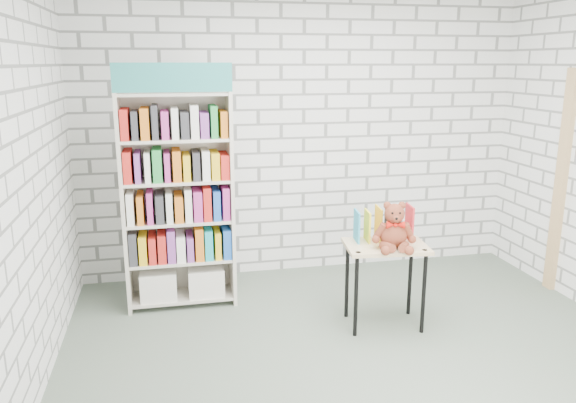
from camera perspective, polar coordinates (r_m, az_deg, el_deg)
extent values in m
plane|color=#515D4F|center=(4.35, 7.98, -15.77)|extent=(4.50, 4.50, 0.00)
cube|color=silver|center=(5.74, 1.59, 6.49)|extent=(4.50, 0.02, 2.80)
cube|color=silver|center=(3.72, -25.82, 0.97)|extent=(0.02, 4.00, 2.80)
cube|color=beige|center=(5.04, -16.32, -0.28)|extent=(0.03, 0.37, 1.91)
cube|color=beige|center=(5.05, -5.83, 0.25)|extent=(0.03, 0.37, 1.91)
cube|color=beige|center=(5.19, -11.11, 0.44)|extent=(0.96, 0.02, 1.91)
cube|color=teal|center=(4.71, -11.63, 12.24)|extent=(0.96, 0.02, 0.23)
cube|color=beige|center=(5.31, -10.61, -9.40)|extent=(0.89, 0.35, 0.03)
cube|color=beige|center=(5.17, -10.79, -5.73)|extent=(0.89, 0.35, 0.03)
cube|color=beige|center=(5.07, -10.98, -1.88)|extent=(0.89, 0.35, 0.03)
cube|color=beige|center=(4.98, -11.17, 2.12)|extent=(0.89, 0.35, 0.03)
cube|color=beige|center=(4.92, -11.36, 6.23)|extent=(0.89, 0.35, 0.03)
cube|color=beige|center=(4.89, -11.58, 10.68)|extent=(0.89, 0.35, 0.03)
cube|color=silver|center=(5.25, -13.02, -8.11)|extent=(0.32, 0.31, 0.25)
cube|color=silver|center=(5.26, -8.35, -7.86)|extent=(0.32, 0.31, 0.25)
cube|color=yellow|center=(5.12, -10.86, -4.28)|extent=(0.89, 0.31, 0.25)
cube|color=blue|center=(5.02, -11.05, -0.37)|extent=(0.89, 0.31, 0.25)
cube|color=green|center=(4.94, -11.24, 3.69)|extent=(0.89, 0.31, 0.25)
cube|color=orange|center=(4.90, -11.44, 7.85)|extent=(0.89, 0.31, 0.25)
cube|color=tan|center=(4.65, 9.92, -4.49)|extent=(0.70, 0.52, 0.03)
cylinder|color=black|center=(4.55, 6.92, -9.56)|extent=(0.03, 0.03, 0.68)
cylinder|color=black|center=(4.87, 6.01, -7.93)|extent=(0.03, 0.03, 0.68)
cylinder|color=black|center=(4.70, 13.62, -9.09)|extent=(0.03, 0.03, 0.68)
cylinder|color=black|center=(5.01, 12.29, -7.55)|extent=(0.03, 0.03, 0.68)
cylinder|color=black|center=(4.43, 7.16, -5.17)|extent=(0.04, 0.04, 0.01)
cylinder|color=black|center=(4.58, 13.72, -4.84)|extent=(0.04, 0.04, 0.01)
cube|color=#2B99BC|center=(4.65, 7.01, -2.44)|extent=(0.04, 0.20, 0.27)
cube|color=yellow|center=(4.67, 8.08, -2.40)|extent=(0.04, 0.20, 0.27)
cube|color=yellow|center=(4.69, 9.13, -2.36)|extent=(0.04, 0.20, 0.27)
cube|color=black|center=(4.71, 10.17, -2.32)|extent=(0.04, 0.20, 0.27)
cube|color=white|center=(4.74, 11.21, -2.28)|extent=(0.04, 0.20, 0.27)
cube|color=red|center=(4.77, 12.23, -2.25)|extent=(0.04, 0.20, 0.27)
ellipsoid|color=brown|center=(4.55, 10.66, -3.28)|extent=(0.22, 0.19, 0.22)
sphere|color=brown|center=(4.50, 10.77, -1.22)|extent=(0.16, 0.16, 0.16)
sphere|color=brown|center=(4.48, 10.03, -0.38)|extent=(0.06, 0.06, 0.06)
sphere|color=brown|center=(4.51, 11.50, -0.38)|extent=(0.06, 0.06, 0.06)
sphere|color=brown|center=(4.44, 10.90, -1.70)|extent=(0.06, 0.06, 0.06)
sphere|color=black|center=(4.42, 10.58, -1.18)|extent=(0.02, 0.02, 0.02)
sphere|color=black|center=(4.43, 11.28, -1.18)|extent=(0.02, 0.02, 0.02)
sphere|color=black|center=(4.41, 10.98, -1.74)|extent=(0.02, 0.02, 0.02)
cylinder|color=brown|center=(4.50, 9.33, -2.98)|extent=(0.11, 0.11, 0.16)
cylinder|color=brown|center=(4.54, 12.11, -2.95)|extent=(0.12, 0.09, 0.16)
sphere|color=brown|center=(4.50, 8.92, -3.82)|extent=(0.06, 0.06, 0.06)
sphere|color=brown|center=(4.55, 12.51, -3.78)|extent=(0.06, 0.06, 0.06)
cylinder|color=brown|center=(4.45, 10.07, -4.56)|extent=(0.08, 0.17, 0.09)
cylinder|color=brown|center=(4.48, 11.68, -4.54)|extent=(0.14, 0.18, 0.09)
sphere|color=brown|center=(4.38, 9.88, -4.94)|extent=(0.08, 0.08, 0.08)
sphere|color=brown|center=(4.41, 12.21, -4.90)|extent=(0.08, 0.08, 0.08)
cone|color=red|center=(4.45, 10.39, -2.35)|extent=(0.08, 0.07, 0.06)
cone|color=red|center=(4.47, 11.34, -2.35)|extent=(0.08, 0.07, 0.06)
sphere|color=red|center=(4.46, 10.87, -2.36)|extent=(0.03, 0.03, 0.03)
cube|color=tan|center=(5.84, 25.96, 1.72)|extent=(0.05, 0.12, 2.10)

